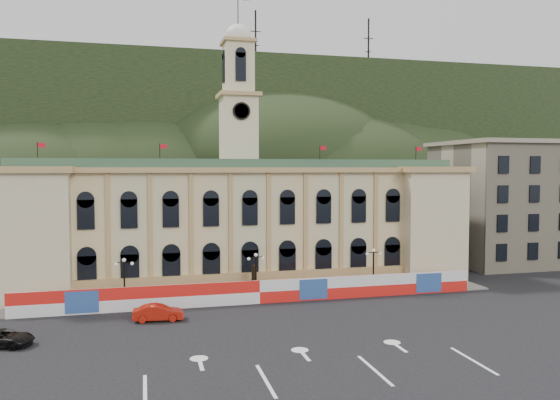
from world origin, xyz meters
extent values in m
plane|color=black|center=(0.00, 0.00, 0.00)|extent=(260.00, 260.00, 0.00)
cube|color=black|center=(0.00, 130.00, 22.00)|extent=(230.00, 70.00, 44.00)
cube|color=#595651|center=(35.00, 110.00, 30.00)|extent=(22.00, 8.00, 14.00)
cylinder|color=black|center=(20.00, 115.00, 50.00)|extent=(0.50, 0.50, 20.00)
cylinder|color=black|center=(55.00, 115.00, 50.00)|extent=(0.50, 0.50, 20.00)
cube|color=#C8C090|center=(0.00, 28.00, 7.00)|extent=(55.00, 15.00, 14.00)
cube|color=tan|center=(0.00, 20.20, 1.20)|extent=(56.00, 0.80, 2.40)
cube|color=tan|center=(0.00, 28.00, 14.30)|extent=(56.20, 16.20, 0.60)
cube|color=#32543E|center=(0.00, 28.00, 15.00)|extent=(53.00, 13.00, 1.20)
cube|color=beige|center=(-23.50, 27.00, 7.00)|extent=(8.00, 17.00, 14.00)
cube|color=beige|center=(23.50, 27.00, 7.00)|extent=(8.00, 17.00, 14.00)
cube|color=beige|center=(0.00, 28.00, 19.60)|extent=(4.40, 4.40, 8.00)
cube|color=tan|center=(0.00, 28.00, 23.80)|extent=(5.20, 5.20, 0.50)
cube|color=beige|center=(0.00, 28.00, 27.10)|extent=(3.60, 3.60, 6.50)
cube|color=tan|center=(0.00, 28.00, 30.50)|extent=(4.20, 4.20, 0.40)
cylinder|color=black|center=(0.00, 25.70, 21.60)|extent=(2.20, 0.20, 2.20)
ellipsoid|color=silver|center=(0.00, 28.00, 31.40)|extent=(3.20, 3.20, 2.72)
cylinder|color=black|center=(0.00, 28.00, 34.60)|extent=(0.12, 0.12, 5.00)
cube|color=#BAAE8F|center=(43.00, 31.00, 9.00)|extent=(20.00, 16.00, 18.00)
cube|color=gray|center=(43.00, 31.00, 18.30)|extent=(21.00, 17.00, 0.60)
cube|color=red|center=(0.00, 15.00, 1.25)|extent=(50.00, 0.25, 2.50)
cube|color=#2B4D90|center=(-18.00, 14.86, 1.25)|extent=(3.20, 0.05, 2.20)
cube|color=#2B4D90|center=(6.00, 14.86, 1.25)|extent=(3.20, 0.05, 2.20)
cube|color=#2B4D90|center=(20.00, 14.86, 1.25)|extent=(3.20, 0.05, 2.20)
cube|color=slate|center=(0.00, 17.75, 0.08)|extent=(56.00, 5.50, 0.16)
cube|color=#595651|center=(0.00, 18.00, 0.90)|extent=(1.40, 1.40, 1.80)
cylinder|color=black|center=(0.00, 18.00, 2.60)|extent=(0.60, 0.60, 1.60)
sphere|color=black|center=(0.00, 18.00, 3.50)|extent=(0.44, 0.44, 0.44)
cylinder|color=black|center=(-14.00, 17.00, 0.15)|extent=(0.44, 0.44, 0.30)
cylinder|color=black|center=(-14.00, 17.00, 2.40)|extent=(0.18, 0.18, 4.80)
cube|color=black|center=(-14.00, 17.00, 4.70)|extent=(1.60, 0.08, 0.08)
sphere|color=silver|center=(-14.80, 17.00, 4.55)|extent=(0.36, 0.36, 0.36)
sphere|color=silver|center=(-13.20, 17.00, 4.55)|extent=(0.36, 0.36, 0.36)
sphere|color=silver|center=(-14.00, 17.00, 4.95)|extent=(0.40, 0.40, 0.40)
cylinder|color=black|center=(0.00, 17.00, 0.15)|extent=(0.44, 0.44, 0.30)
cylinder|color=black|center=(0.00, 17.00, 2.40)|extent=(0.18, 0.18, 4.80)
cube|color=black|center=(0.00, 17.00, 4.70)|extent=(1.60, 0.08, 0.08)
sphere|color=silver|center=(-0.80, 17.00, 4.55)|extent=(0.36, 0.36, 0.36)
sphere|color=silver|center=(0.80, 17.00, 4.55)|extent=(0.36, 0.36, 0.36)
sphere|color=silver|center=(0.00, 17.00, 4.95)|extent=(0.40, 0.40, 0.40)
cylinder|color=black|center=(14.00, 17.00, 0.15)|extent=(0.44, 0.44, 0.30)
cylinder|color=black|center=(14.00, 17.00, 2.40)|extent=(0.18, 0.18, 4.80)
cube|color=black|center=(14.00, 17.00, 4.70)|extent=(1.60, 0.08, 0.08)
sphere|color=silver|center=(13.20, 17.00, 4.55)|extent=(0.36, 0.36, 0.36)
sphere|color=silver|center=(14.80, 17.00, 4.55)|extent=(0.36, 0.36, 0.36)
sphere|color=silver|center=(14.00, 17.00, 4.95)|extent=(0.40, 0.40, 0.40)
imported|color=#A5180B|center=(-10.72, 10.83, 0.78)|extent=(2.37, 4.99, 1.56)
imported|color=black|center=(-23.22, 6.23, 0.69)|extent=(5.16, 6.30, 1.38)
camera|label=1|loc=(-11.89, -41.53, 14.43)|focal=35.00mm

